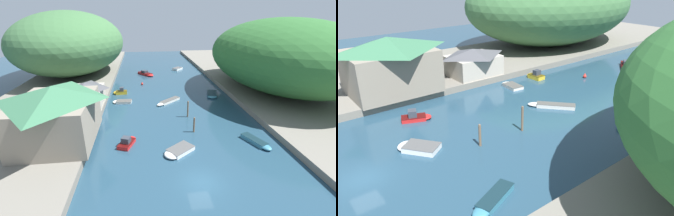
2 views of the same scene
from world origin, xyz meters
TOP-DOWN VIEW (x-y plane):
  - water_surface at (0.00, 30.00)m, footprint 130.00×130.00m
  - left_bank at (-24.23, 30.00)m, footprint 22.00×120.00m
  - hillside_left at (-25.33, 49.47)m, footprint 29.14×40.80m
  - waterfront_building at (-17.19, 9.73)m, footprint 9.97×12.15m
  - boathouse_shed at (-16.41, 22.69)m, footprint 6.48×8.33m
  - boat_far_right_bank at (9.62, 27.36)m, footprint 3.38×5.58m
  - boat_open_rowboat at (-8.26, 8.88)m, footprint 2.76×3.85m
  - boat_far_upstream at (-4.42, 47.94)m, footprint 5.09×6.01m
  - boat_near_quay at (-0.82, 24.18)m, footprint 5.50×5.01m
  - boat_red_skiff at (-10.91, 31.11)m, footprint 3.16×1.72m
  - boat_moored_right at (-10.17, 25.36)m, footprint 3.98×2.18m
  - boat_navy_launch at (9.72, 6.72)m, footprint 3.01×4.98m
  - boat_mid_channel at (-1.65, 5.85)m, footprint 4.66×4.22m
  - mooring_post_second at (1.72, 11.24)m, footprint 0.28×0.28m
  - mooring_post_middle at (1.90, 16.85)m, footprint 0.27×0.27m
  - channel_buoy_near at (-5.81, 37.65)m, footprint 0.57×0.57m
  - person_on_quay at (-15.64, 5.30)m, footprint 0.33×0.43m

SIDE VIEW (x-z plane):
  - water_surface at x=0.00m, z-range 0.00..0.00m
  - boat_moored_right at x=-10.17m, z-range 0.00..0.45m
  - boat_far_right_bank at x=9.62m, z-range 0.00..0.50m
  - boat_near_quay at x=-0.82m, z-range 0.00..0.51m
  - boat_navy_launch at x=9.72m, z-range 0.00..0.58m
  - boat_mid_channel at x=-1.65m, z-range 0.00..0.59m
  - channel_buoy_near at x=-5.81m, z-range -0.10..0.76m
  - boat_open_rowboat at x=-8.26m, z-range -0.27..1.04m
  - boat_far_upstream at x=-4.42m, z-range -0.23..1.06m
  - boat_red_skiff at x=-10.91m, z-range -0.28..1.21m
  - left_bank at x=-24.23m, z-range 0.00..0.98m
  - mooring_post_second at x=1.72m, z-range 0.01..2.49m
  - mooring_post_middle at x=1.90m, z-range 0.01..3.01m
  - person_on_quay at x=-15.64m, z-range 1.12..2.81m
  - boathouse_shed at x=-16.41m, z-range 1.05..5.24m
  - waterfront_building at x=-17.19m, z-range 1.09..8.64m
  - hillside_left at x=-25.33m, z-range 0.98..18.03m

